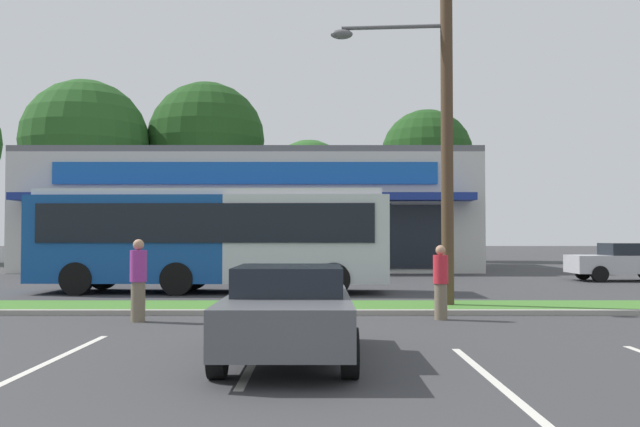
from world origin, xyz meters
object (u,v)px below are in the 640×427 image
object	(u,v)px
city_bus	(213,237)
utility_pole	(441,98)
pedestrian_near_bench	(139,280)
car_1	(289,310)
car_2	(625,261)
pedestrian_mid	(441,282)

from	to	relation	value
city_bus	utility_pole	bearing A→B (deg)	-36.53
utility_pole	pedestrian_near_bench	xyz separation A→B (m)	(-6.80, -2.45, -4.34)
car_1	pedestrian_near_bench	world-z (taller)	pedestrian_near_bench
car_1	pedestrian_near_bench	distance (m)	5.57
car_2	pedestrian_near_bench	world-z (taller)	pedestrian_near_bench
car_1	pedestrian_near_bench	xyz separation A→B (m)	(-3.36, 4.44, 0.15)
city_bus	car_2	size ratio (longest dim) A/B	2.70
car_2	pedestrian_mid	world-z (taller)	pedestrian_mid
utility_pole	car_1	world-z (taller)	utility_pole
car_2	pedestrian_mid	xyz separation A→B (m)	(-9.57, -12.79, 0.03)
city_bus	car_1	distance (m)	12.36
city_bus	car_1	size ratio (longest dim) A/B	2.67
utility_pole	city_bus	bearing A→B (deg)	141.80
pedestrian_near_bench	pedestrian_mid	distance (m)	6.42
utility_pole	pedestrian_mid	xyz separation A→B (m)	(-0.39, -2.11, -4.41)
utility_pole	pedestrian_near_bench	bearing A→B (deg)	-160.18
utility_pole	car_2	bearing A→B (deg)	49.33
utility_pole	pedestrian_mid	distance (m)	4.90
car_1	car_2	distance (m)	21.63
utility_pole	city_bus	size ratio (longest dim) A/B	0.86
car_1	car_2	xyz separation A→B (m)	(12.62, 17.57, 0.06)
pedestrian_near_bench	pedestrian_mid	world-z (taller)	pedestrian_near_bench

